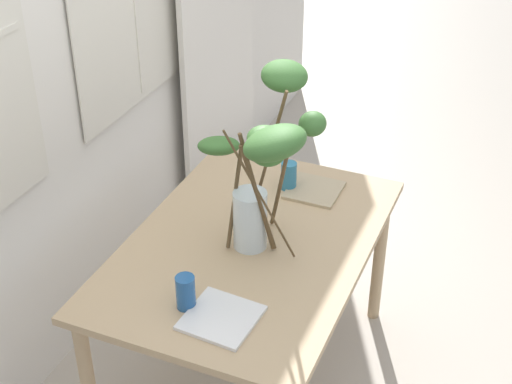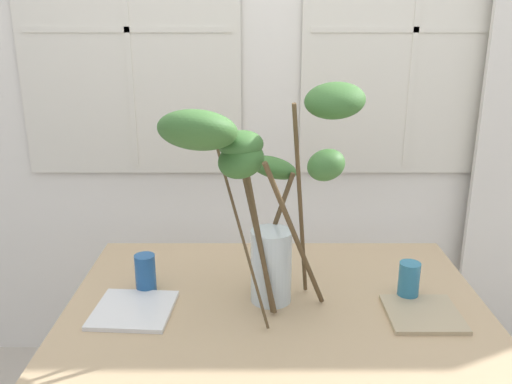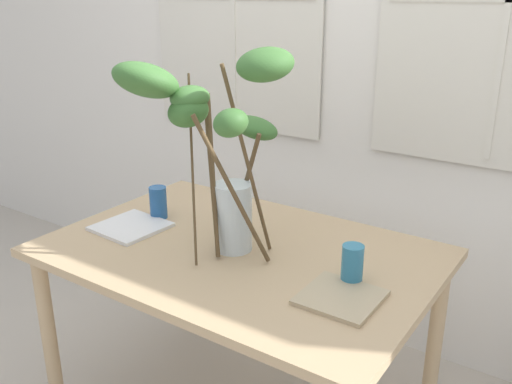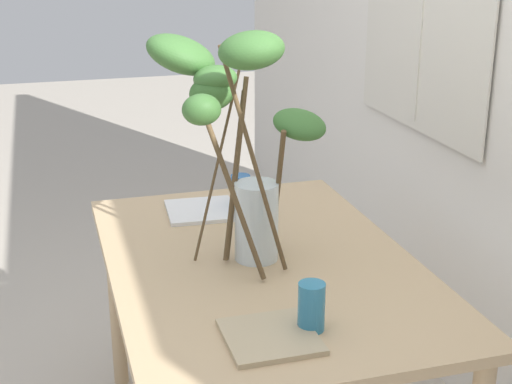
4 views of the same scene
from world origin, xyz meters
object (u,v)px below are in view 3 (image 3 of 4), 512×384
at_px(plate_square_left, 131,227).
at_px(plate_square_right, 341,297).
at_px(drinking_glass_blue_right, 353,264).
at_px(drinking_glass_blue_left, 158,202).
at_px(dining_table, 240,270).
at_px(vase_with_branches, 211,134).

bearing_deg(plate_square_left, plate_square_right, -1.54).
height_order(drinking_glass_blue_right, plate_square_left, drinking_glass_blue_right).
relative_size(drinking_glass_blue_left, plate_square_left, 0.54).
xyz_separation_m(dining_table, plate_square_right, (0.44, -0.11, 0.09)).
bearing_deg(drinking_glass_blue_right, drinking_glass_blue_left, 176.68).
bearing_deg(drinking_glass_blue_right, vase_with_branches, -170.33).
xyz_separation_m(vase_with_branches, drinking_glass_blue_right, (0.47, 0.08, -0.36)).
xyz_separation_m(drinking_glass_blue_right, plate_square_right, (0.02, -0.11, -0.06)).
distance_m(dining_table, vase_with_branches, 0.51).
xyz_separation_m(drinking_glass_blue_left, plate_square_left, (-0.01, -0.14, -0.06)).
bearing_deg(drinking_glass_blue_left, vase_with_branches, -18.83).
relative_size(dining_table, plate_square_left, 5.61).
bearing_deg(dining_table, plate_square_left, -168.90).
bearing_deg(plate_square_left, drinking_glass_blue_left, 84.46).
relative_size(vase_with_branches, drinking_glass_blue_right, 5.73).
height_order(dining_table, vase_with_branches, vase_with_branches).
relative_size(vase_with_branches, plate_square_left, 3.01).
xyz_separation_m(drinking_glass_blue_left, plate_square_right, (0.87, -0.16, -0.06)).
bearing_deg(plate_square_right, vase_with_branches, 176.17).
distance_m(drinking_glass_blue_left, plate_square_right, 0.89).
bearing_deg(drinking_glass_blue_left, dining_table, -6.94).
bearing_deg(vase_with_branches, drinking_glass_blue_left, 161.17).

